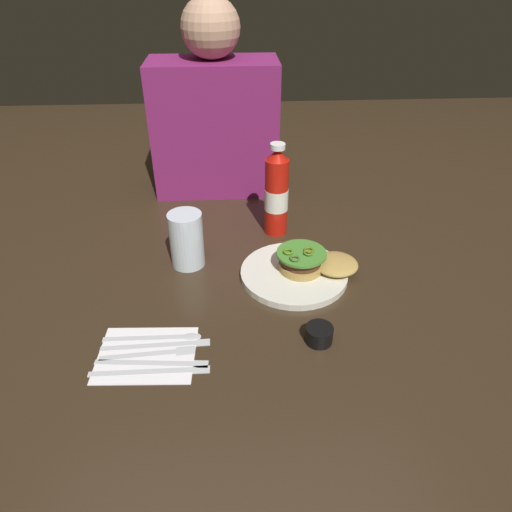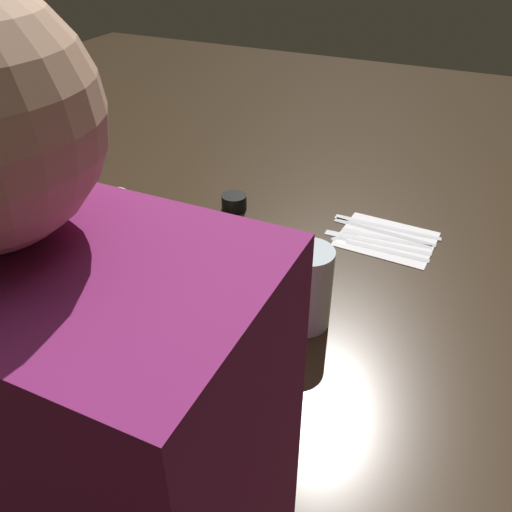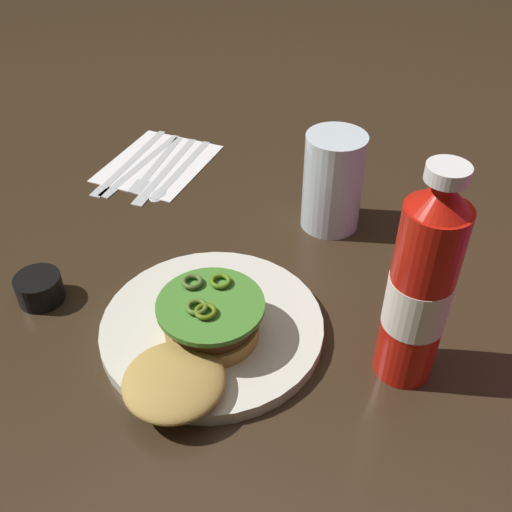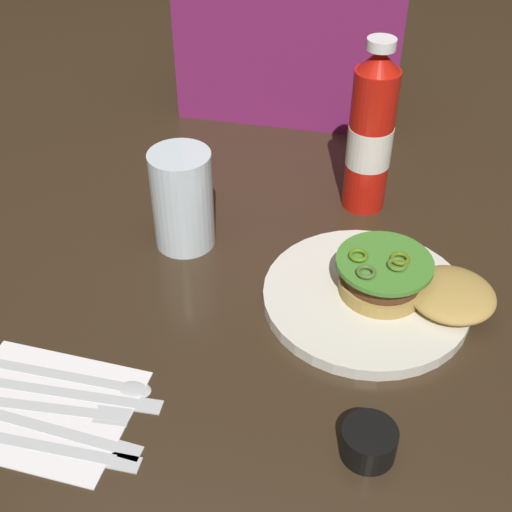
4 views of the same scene
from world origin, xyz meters
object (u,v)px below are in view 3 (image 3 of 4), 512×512
Objects in this scene: dinner_plate at (212,327)px; water_glass at (333,182)px; condiment_cup at (39,288)px; steak_knife at (126,164)px; butter_knife at (163,172)px; napkin at (158,163)px; spoon_utensil at (174,176)px; table_knife at (137,166)px; fork_utensil at (153,167)px; ketchup_bottle at (420,289)px; burger_sandwich at (198,340)px.

water_glass reaches higher than dinner_plate.
condiment_cup is (0.02, -0.21, 0.01)m from dinner_plate.
steak_knife is (-0.28, -0.27, -0.00)m from dinner_plate.
dinner_plate is at bearing 36.52° from butter_knife.
condiment_cup is 0.33m from napkin.
water_glass is at bearing 83.47° from spoon_utensil.
water_glass reaches higher than table_knife.
dinner_plate is at bearing 38.35° from fork_utensil.
water_glass is at bearing 81.87° from fork_utensil.
ketchup_bottle reaches higher than napkin.
napkin is 0.04m from butter_knife.
ketchup_bottle is 0.27m from water_glass.
burger_sandwich is 0.43m from steak_knife.
table_knife is at bearing -95.32° from spoon_utensil.
butter_knife is at bearing 66.98° from fork_utensil.
napkin is (-0.31, -0.23, -0.01)m from dinner_plate.
ketchup_bottle is at bearing 96.05° from condiment_cup.
steak_knife is 1.22× the size of fork_utensil.
dinner_plate is 0.37m from fork_utensil.
water_glass is (-0.22, -0.14, -0.04)m from ketchup_bottle.
ketchup_bottle is 0.52m from fork_utensil.
water_glass is 0.64× the size of butter_knife.
fork_utensil and butter_knife have the same top height.
spoon_utensil is at bearing 175.13° from condiment_cup.
steak_knife is at bearing -95.98° from water_glass.
ketchup_bottle is 0.43m from condiment_cup.
napkin is (-0.28, -0.43, -0.11)m from ketchup_bottle.
condiment_cup reaches higher than spoon_utensil.
butter_knife is at bearing -101.41° from spoon_utensil.
spoon_utensil is (0.03, 0.04, 0.00)m from napkin.
burger_sandwich is 0.37m from spoon_utensil.
condiment_cup reaches higher than dinner_plate.
condiment_cup is 0.30m from table_knife.
table_knife is at bearing 88.97° from steak_knife.
steak_knife is 0.07m from butter_knife.
dinner_plate is 0.39m from steak_knife.
dinner_plate reaches higher than fork_utensil.
dinner_plate is at bearing 42.01° from table_knife.
burger_sandwich is 0.42m from table_knife.
steak_knife and butter_knife have the same top height.
napkin is 0.83× the size of steak_knife.
steak_knife is 1.04× the size of butter_knife.
condiment_cup is 0.30m from spoon_utensil.
ketchup_bottle is 0.54m from table_knife.
table_knife and fork_utensil have the same top height.
burger_sandwich reaches higher than fork_utensil.
condiment_cup is 0.28× the size of spoon_utensil.
steak_knife is 1.14× the size of spoon_utensil.
water_glass is at bearing 78.48° from napkin.
fork_utensil is 0.04m from spoon_utensil.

